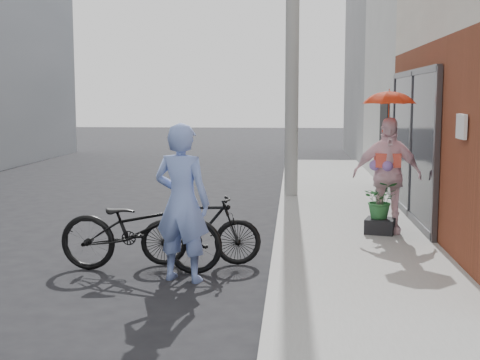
# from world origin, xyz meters

# --- Properties ---
(ground) EXTENTS (80.00, 80.00, 0.00)m
(ground) POSITION_xyz_m (0.00, 0.00, 0.00)
(ground) COLOR black
(ground) RESTS_ON ground
(sidewalk) EXTENTS (2.20, 24.00, 0.12)m
(sidewalk) POSITION_xyz_m (2.10, 2.00, 0.06)
(sidewalk) COLOR gray
(sidewalk) RESTS_ON ground
(curb) EXTENTS (0.12, 24.00, 0.12)m
(curb) POSITION_xyz_m (0.94, 2.00, 0.06)
(curb) COLOR #9E9E99
(curb) RESTS_ON ground
(east_building_far) EXTENTS (8.00, 8.00, 7.00)m
(east_building_far) POSITION_xyz_m (7.20, 16.00, 3.50)
(east_building_far) COLOR gray
(east_building_far) RESTS_ON ground
(utility_pole) EXTENTS (0.28, 0.28, 7.00)m
(utility_pole) POSITION_xyz_m (1.10, 6.00, 3.50)
(utility_pole) COLOR #9E9E99
(utility_pole) RESTS_ON ground
(officer) EXTENTS (0.78, 0.62, 1.88)m
(officer) POSITION_xyz_m (-0.15, -0.35, 0.94)
(officer) COLOR #7992D7
(officer) RESTS_ON ground
(bike_left) EXTENTS (2.12, 0.86, 1.09)m
(bike_left) POSITION_xyz_m (-0.74, 0.01, 0.54)
(bike_left) COLOR black
(bike_left) RESTS_ON ground
(bike_right) EXTENTS (1.60, 0.61, 0.94)m
(bike_right) POSITION_xyz_m (-0.04, 0.40, 0.47)
(bike_right) COLOR black
(bike_right) RESTS_ON ground
(kimono_woman) EXTENTS (1.04, 0.45, 1.75)m
(kimono_woman) POSITION_xyz_m (2.56, 2.15, 1.00)
(kimono_woman) COLOR #FCD4DD
(kimono_woman) RESTS_ON sidewalk
(parasol) EXTENTS (0.76, 0.76, 0.67)m
(parasol) POSITION_xyz_m (2.56, 2.15, 2.21)
(parasol) COLOR #ED451B
(parasol) RESTS_ON kimono_woman
(planter) EXTENTS (0.52, 0.52, 0.22)m
(planter) POSITION_xyz_m (2.47, 2.08, 0.23)
(planter) COLOR black
(planter) RESTS_ON sidewalk
(potted_plant) EXTENTS (0.52, 0.45, 0.58)m
(potted_plant) POSITION_xyz_m (2.47, 2.08, 0.63)
(potted_plant) COLOR #2B6C35
(potted_plant) RESTS_ON planter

